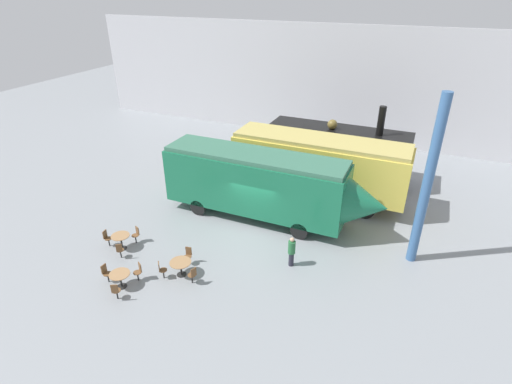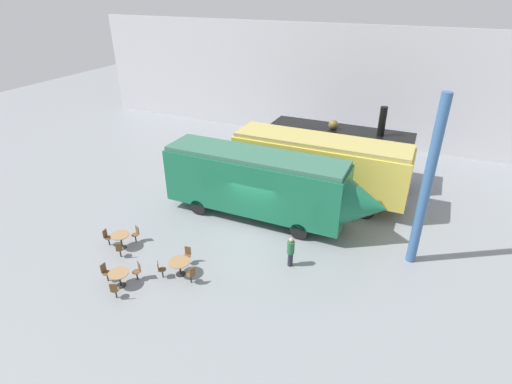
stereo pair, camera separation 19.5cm
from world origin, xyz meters
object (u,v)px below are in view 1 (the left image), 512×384
cafe_table_far (121,238)px  cafe_table_near (181,264)px  passenger_coach_vintage (319,163)px  cafe_table_mid (120,276)px  visitor_person (292,251)px  steam_locomotive (337,148)px  cafe_chair_0 (188,254)px  streamlined_locomotive (267,184)px

cafe_table_far → cafe_table_near: bearing=-7.8°
passenger_coach_vintage → cafe_table_mid: 12.61m
passenger_coach_vintage → cafe_table_near: size_ratio=10.53×
cafe_table_near → visitor_person: size_ratio=0.63×
steam_locomotive → cafe_table_far: (-7.61, -12.59, -1.36)m
steam_locomotive → cafe_chair_0: 12.98m
cafe_table_far → visitor_person: size_ratio=0.58×
steam_locomotive → cafe_table_mid: steam_locomotive is taller
cafe_table_mid → cafe_chair_0: size_ratio=1.02×
streamlined_locomotive → cafe_table_near: streamlined_locomotive is taller
streamlined_locomotive → visitor_person: (2.60, -3.38, -1.35)m
cafe_table_mid → visitor_person: visitor_person is taller
cafe_table_far → cafe_chair_0: size_ratio=1.03×
steam_locomotive → cafe_chair_0: bearing=-107.8°
cafe_table_mid → cafe_chair_0: (1.80, 2.56, -0.05)m
cafe_chair_0 → visitor_person: size_ratio=0.57×
cafe_chair_0 → visitor_person: visitor_person is taller
cafe_table_mid → steam_locomotive: bearing=68.8°
streamlined_locomotive → visitor_person: streamlined_locomotive is taller
cafe_table_far → visitor_person: bearing=14.7°
cafe_table_mid → cafe_table_far: (-1.86, 2.24, 0.05)m
streamlined_locomotive → cafe_chair_0: (-1.84, -5.18, -1.66)m
cafe_table_far → visitor_person: visitor_person is taller
streamlined_locomotive → visitor_person: size_ratio=7.82×
visitor_person → passenger_coach_vintage: bearing=96.2°
cafe_table_mid → visitor_person: (6.24, 4.36, 0.26)m
streamlined_locomotive → cafe_table_far: size_ratio=13.39×
cafe_table_far → visitor_person: 8.37m
passenger_coach_vintage → cafe_table_mid: bearing=-116.1°
cafe_table_mid → visitor_person: size_ratio=0.58×
cafe_chair_0 → visitor_person: (4.44, 1.80, 0.31)m
cafe_table_mid → cafe_chair_0: cafe_chair_0 is taller
cafe_table_mid → cafe_table_far: cafe_table_far is taller
cafe_table_near → streamlined_locomotive: bearing=74.2°
steam_locomotive → streamlined_locomotive: size_ratio=0.77×
cafe_table_near → cafe_chair_0: cafe_chair_0 is taller
passenger_coach_vintage → cafe_table_near: (-3.55, -9.49, -1.72)m
steam_locomotive → streamlined_locomotive: 7.40m
cafe_table_near → cafe_table_mid: (-1.94, -1.72, -0.02)m
cafe_table_near → visitor_person: bearing=31.6°
streamlined_locomotive → cafe_table_mid: (-3.64, -7.74, -1.60)m
steam_locomotive → streamlined_locomotive: steam_locomotive is taller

